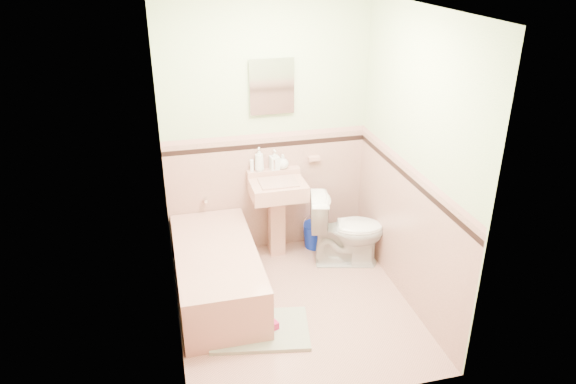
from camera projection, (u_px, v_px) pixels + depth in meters
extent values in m
plane|color=tan|center=(295.00, 307.00, 4.75)|extent=(2.20, 2.20, 0.00)
plane|color=white|center=(297.00, 8.00, 3.70)|extent=(2.20, 2.20, 0.00)
plane|color=#F4E3C7|center=(267.00, 132.00, 5.19)|extent=(2.50, 0.00, 2.50)
plane|color=#F4E3C7|center=(342.00, 246.00, 3.26)|extent=(2.50, 0.00, 2.50)
plane|color=#F4E3C7|center=(165.00, 189.00, 4.00)|extent=(0.00, 2.50, 2.50)
plane|color=#F4E3C7|center=(413.00, 164.00, 4.44)|extent=(0.00, 2.50, 2.50)
plane|color=tan|center=(268.00, 194.00, 5.46)|extent=(2.00, 0.00, 2.00)
plane|color=tan|center=(338.00, 331.00, 3.54)|extent=(2.00, 0.00, 2.00)
plane|color=tan|center=(175.00, 263.00, 4.28)|extent=(0.00, 2.20, 2.20)
plane|color=tan|center=(405.00, 234.00, 4.72)|extent=(0.00, 2.20, 2.20)
plane|color=black|center=(267.00, 145.00, 5.23)|extent=(2.00, 0.00, 2.00)
plane|color=black|center=(341.00, 263.00, 3.33)|extent=(2.00, 0.00, 2.00)
plane|color=black|center=(169.00, 205.00, 4.06)|extent=(0.00, 2.20, 2.20)
plane|color=black|center=(410.00, 179.00, 4.50)|extent=(0.00, 2.20, 2.20)
plane|color=tan|center=(267.00, 136.00, 5.19)|extent=(2.00, 0.00, 2.00)
plane|color=tan|center=(341.00, 249.00, 3.29)|extent=(2.00, 0.00, 2.00)
plane|color=tan|center=(168.00, 193.00, 4.02)|extent=(0.00, 2.20, 2.20)
plane|color=tan|center=(411.00, 168.00, 4.45)|extent=(0.00, 2.20, 2.20)
cube|color=tan|center=(217.00, 274.00, 4.81)|extent=(0.70, 1.50, 0.45)
cylinder|color=silver|center=(205.00, 199.00, 5.27)|extent=(0.04, 0.12, 0.04)
cylinder|color=silver|center=(274.00, 164.00, 5.24)|extent=(0.02, 0.02, 0.10)
cube|color=white|center=(272.00, 86.00, 4.99)|extent=(0.36, 0.04, 0.45)
cube|color=tan|center=(314.00, 158.00, 5.39)|extent=(0.12, 0.07, 0.04)
imported|color=#B2B2B2|center=(259.00, 159.00, 5.22)|extent=(0.11, 0.11, 0.24)
imported|color=#B2B2B2|center=(275.00, 160.00, 5.27)|extent=(0.10, 0.10, 0.20)
imported|color=#B2B2B2|center=(283.00, 161.00, 5.30)|extent=(0.13, 0.13, 0.15)
cylinder|color=white|center=(252.00, 166.00, 5.23)|extent=(0.05, 0.05, 0.12)
imported|color=white|center=(347.00, 230.00, 5.27)|extent=(0.79, 0.57, 0.73)
cube|color=gray|center=(260.00, 330.00, 4.45)|extent=(0.88, 0.66, 0.03)
cube|color=#BF1E59|center=(269.00, 327.00, 4.41)|extent=(0.17, 0.12, 0.06)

